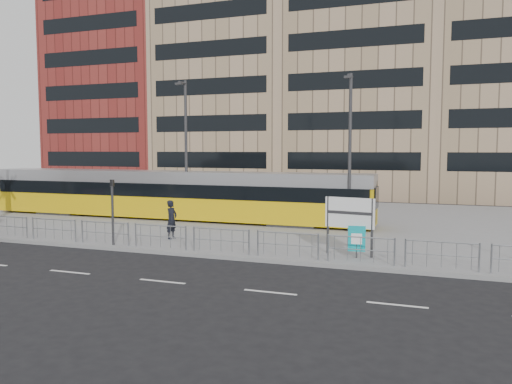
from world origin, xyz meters
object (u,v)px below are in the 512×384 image
(ad_panel, at_px, (357,239))
(lamp_post_west, at_px, (186,145))
(lamp_post_east, at_px, (350,146))
(tram, at_px, (169,195))
(pedestrian, at_px, (172,220))
(traffic_light_west, at_px, (112,203))
(station_sign, at_px, (350,215))

(ad_panel, relative_size, lamp_post_west, 0.15)
(lamp_post_east, bearing_deg, tram, 174.11)
(lamp_post_west, bearing_deg, lamp_post_east, -4.94)
(pedestrian, bearing_deg, ad_panel, -92.67)
(pedestrian, relative_size, traffic_light_west, 0.63)
(station_sign, height_order, traffic_light_west, traffic_light_west)
(tram, bearing_deg, lamp_post_west, -12.90)
(lamp_post_west, bearing_deg, station_sign, -32.05)
(ad_panel, bearing_deg, traffic_light_west, 177.47)
(tram, relative_size, pedestrian, 13.48)
(lamp_post_east, bearing_deg, lamp_post_west, 175.06)
(tram, height_order, pedestrian, tram)
(pedestrian, bearing_deg, tram, 35.77)
(ad_panel, distance_m, lamp_post_west, 14.58)
(pedestrian, distance_m, lamp_post_west, 7.62)
(lamp_post_east, bearing_deg, pedestrian, -146.84)
(tram, relative_size, lamp_post_west, 2.99)
(tram, distance_m, pedestrian, 7.52)
(traffic_light_west, height_order, lamp_post_west, lamp_post_west)
(pedestrian, xyz_separation_m, lamp_post_west, (-2.37, 6.17, 3.80))
(station_sign, xyz_separation_m, traffic_light_west, (-10.88, -1.39, 0.26))
(ad_panel, xyz_separation_m, traffic_light_west, (-11.24, -1.00, 1.20))
(traffic_light_west, bearing_deg, tram, 106.14)
(station_sign, xyz_separation_m, lamp_post_east, (-1.02, 6.27, 2.95))
(traffic_light_west, xyz_separation_m, lamp_post_west, (-0.57, 8.56, 2.80))
(station_sign, xyz_separation_m, ad_panel, (0.36, -0.38, -0.94))
(ad_panel, relative_size, traffic_light_west, 0.43)
(traffic_light_west, bearing_deg, ad_panel, 8.78)
(pedestrian, height_order, traffic_light_west, traffic_light_west)
(lamp_post_east, bearing_deg, ad_panel, -78.21)
(station_sign, distance_m, lamp_post_west, 13.85)
(station_sign, height_order, lamp_post_east, lamp_post_east)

